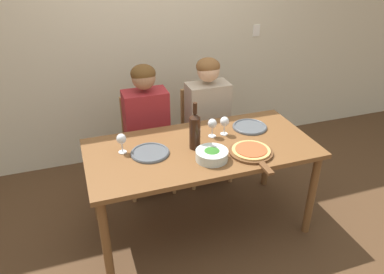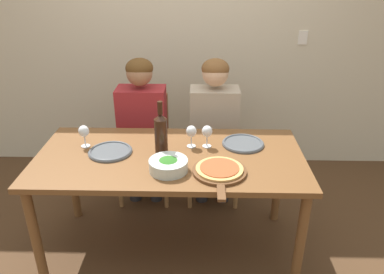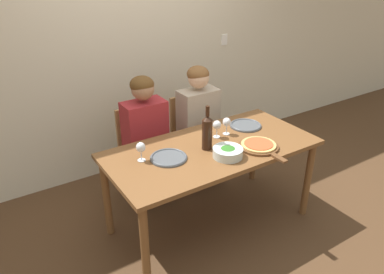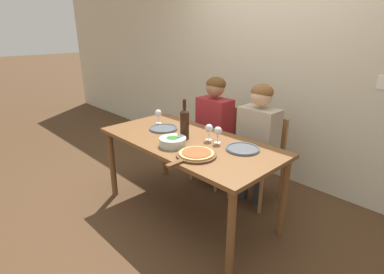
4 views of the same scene
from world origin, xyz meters
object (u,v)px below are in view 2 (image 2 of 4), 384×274
object	(u,v)px
person_woman	(142,119)
wine_glass_left	(84,132)
person_man	(214,120)
broccoli_bowl	(168,165)
wine_bottle	(161,134)
wine_glass_right	(191,132)
chair_left	(146,142)
wine_glass_centre	(207,132)
chair_right	(213,143)
dinner_plate_left	(110,151)
dinner_plate_right	(243,143)
pizza_on_board	(219,171)

from	to	relation	value
person_woman	wine_glass_left	world-z (taller)	person_woman
person_man	wine_glass_left	xyz separation A→B (m)	(-0.87, -0.53, 0.13)
broccoli_bowl	person_woman	bearing A→B (deg)	108.70
wine_bottle	wine_glass_right	world-z (taller)	wine_bottle
chair_left	wine_bottle	size ratio (longest dim) A/B	2.41
broccoli_bowl	wine_glass_right	world-z (taller)	wine_glass_right
person_woman	broccoli_bowl	world-z (taller)	person_woman
person_man	wine_bottle	bearing A→B (deg)	-118.91
person_woman	person_man	size ratio (longest dim) A/B	1.00
wine_glass_left	wine_glass_centre	world-z (taller)	same
chair_right	wine_glass_right	bearing A→B (deg)	-105.09
person_man	wine_glass_centre	xyz separation A→B (m)	(-0.06, -0.51, 0.13)
dinner_plate_left	dinner_plate_right	world-z (taller)	same
chair_right	wine_glass_right	size ratio (longest dim) A/B	5.78
broccoli_bowl	dinner_plate_left	distance (m)	0.45
chair_right	dinner_plate_right	distance (m)	0.68
pizza_on_board	wine_glass_right	size ratio (longest dim) A/B	3.04
pizza_on_board	wine_glass_centre	xyz separation A→B (m)	(-0.07, 0.34, 0.09)
wine_glass_left	person_woman	bearing A→B (deg)	60.67
chair_left	wine_glass_centre	world-z (taller)	wine_glass_centre
chair_left	broccoli_bowl	bearing A→B (deg)	-73.32
chair_left	chair_right	world-z (taller)	same
chair_left	person_woman	world-z (taller)	person_woman
wine_bottle	wine_glass_right	xyz separation A→B (m)	(0.19, 0.12, -0.04)
wine_bottle	wine_glass_right	distance (m)	0.23
dinner_plate_left	wine_glass_left	size ratio (longest dim) A/B	1.86
dinner_plate_right	person_man	bearing A→B (deg)	110.64
pizza_on_board	chair_right	bearing A→B (deg)	90.33
broccoli_bowl	pizza_on_board	distance (m)	0.30
chair_right	dinner_plate_right	xyz separation A→B (m)	(0.18, -0.58, 0.29)
dinner_plate_right	wine_glass_right	xyz separation A→B (m)	(-0.35, -0.04, 0.10)
chair_left	chair_right	size ratio (longest dim) A/B	1.00
chair_left	pizza_on_board	xyz separation A→B (m)	(0.58, -0.96, 0.30)
person_man	dinner_plate_right	size ratio (longest dim) A/B	4.33
wine_glass_right	person_man	bearing A→B (deg)	71.95
wine_glass_right	dinner_plate_right	bearing A→B (deg)	6.22
wine_glass_centre	pizza_on_board	bearing A→B (deg)	-78.31
chair_right	wine_glass_centre	size ratio (longest dim) A/B	5.78
wine_glass_centre	wine_bottle	bearing A→B (deg)	-156.20
person_woman	person_man	xyz separation A→B (m)	(0.57, 0.00, 0.00)
wine_bottle	broccoli_bowl	bearing A→B (deg)	-72.67
dinner_plate_left	wine_glass_right	distance (m)	0.54
wine_glass_right	pizza_on_board	bearing A→B (deg)	-62.66
chair_left	wine_glass_left	bearing A→B (deg)	-115.04
person_man	person_woman	bearing A→B (deg)	180.00
person_man	broccoli_bowl	size ratio (longest dim) A/B	5.29
wine_glass_right	wine_glass_centre	xyz separation A→B (m)	(0.10, 0.00, 0.00)
wine_bottle	wine_glass_left	xyz separation A→B (m)	(-0.52, 0.11, -0.04)
broccoli_bowl	wine_bottle	bearing A→B (deg)	107.33
broccoli_bowl	pizza_on_board	xyz separation A→B (m)	(0.30, -0.02, -0.02)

